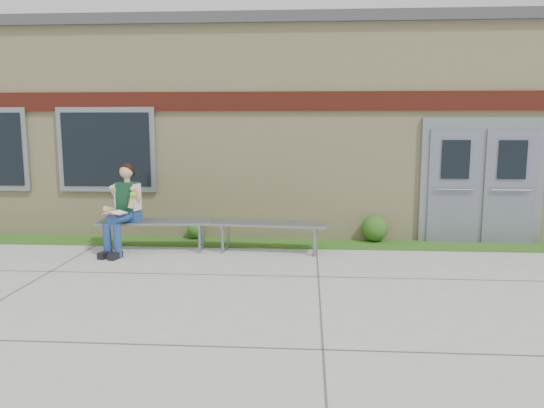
{
  "coord_description": "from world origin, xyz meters",
  "views": [
    {
      "loc": [
        0.84,
        -6.93,
        2.19
      ],
      "look_at": [
        0.24,
        1.7,
        0.88
      ],
      "focal_mm": 35.0,
      "sensor_mm": 36.0,
      "label": 1
    }
  ],
  "objects": [
    {
      "name": "bench_right",
      "position": [
        0.19,
        2.0,
        0.39
      ],
      "size": [
        2.0,
        0.7,
        0.51
      ],
      "rotation": [
        0.0,
        0.0,
        -0.08
      ],
      "color": "slate",
      "rests_on": "ground"
    },
    {
      "name": "school_building",
      "position": [
        -0.0,
        5.99,
        2.1
      ],
      "size": [
        16.2,
        6.22,
        4.2
      ],
      "color": "beige",
      "rests_on": "ground"
    },
    {
      "name": "shrub_mid",
      "position": [
        -1.29,
        2.85,
        0.18
      ],
      "size": [
        0.31,
        0.31,
        0.31
      ],
      "primitive_type": "sphere",
      "color": "#254813",
      "rests_on": "grass_strip"
    },
    {
      "name": "shrub_east",
      "position": [
        2.08,
        2.85,
        0.26
      ],
      "size": [
        0.48,
        0.48,
        0.48
      ],
      "primitive_type": "sphere",
      "color": "#254813",
      "rests_on": "grass_strip"
    },
    {
      "name": "grass_strip",
      "position": [
        0.0,
        2.6,
        0.01
      ],
      "size": [
        16.0,
        0.8,
        0.02
      ],
      "primitive_type": "cube",
      "color": "#254813",
      "rests_on": "ground"
    },
    {
      "name": "bench_left",
      "position": [
        -1.81,
        2.0,
        0.4
      ],
      "size": [
        2.02,
        0.68,
        0.52
      ],
      "rotation": [
        0.0,
        0.0,
        0.07
      ],
      "color": "slate",
      "rests_on": "ground"
    },
    {
      "name": "ground",
      "position": [
        0.0,
        0.0,
        0.0
      ],
      "size": [
        80.0,
        80.0,
        0.0
      ],
      "primitive_type": "plane",
      "color": "#9E9E99",
      "rests_on": "ground"
    },
    {
      "name": "girl",
      "position": [
        -2.3,
        1.77,
        0.8
      ],
      "size": [
        0.58,
        0.96,
        1.53
      ],
      "rotation": [
        0.0,
        0.0,
        -0.25
      ],
      "color": "navy",
      "rests_on": "ground"
    }
  ]
}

